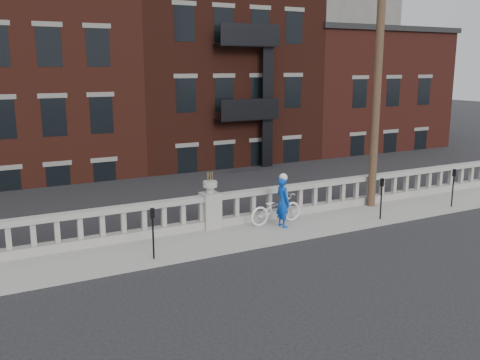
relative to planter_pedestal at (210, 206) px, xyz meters
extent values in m
plane|color=black|center=(0.00, -3.95, -0.83)|extent=(120.00, 120.00, 0.00)
cube|color=gray|center=(0.00, -0.95, -0.76)|extent=(32.00, 2.20, 0.15)
cube|color=gray|center=(0.00, 0.00, -0.56)|extent=(28.00, 0.34, 0.25)
cube|color=gray|center=(0.00, 0.00, 0.27)|extent=(28.00, 0.34, 0.16)
cube|color=gray|center=(0.00, 0.00, -0.13)|extent=(0.55, 0.55, 1.10)
cylinder|color=gray|center=(0.00, 0.00, 0.52)|extent=(0.24, 0.24, 0.20)
cylinder|color=gray|center=(0.00, 0.00, 0.70)|extent=(0.44, 0.44, 0.18)
cube|color=#605E59|center=(0.00, 0.35, -3.26)|extent=(36.00, 0.50, 5.15)
cube|color=black|center=(0.00, 22.00, -6.08)|extent=(80.00, 44.00, 0.50)
cube|color=#595651|center=(-2.00, 4.50, -3.83)|extent=(16.00, 7.00, 4.00)
cube|color=#595651|center=(22.00, 29.00, 3.17)|extent=(14.00, 14.00, 18.00)
cube|color=#491D15|center=(-4.00, 16.00, 1.17)|extent=(10.00, 14.00, 14.00)
cube|color=#39160F|center=(6.00, 16.00, 1.92)|extent=(10.00, 14.00, 15.50)
cube|color=#511F18|center=(16.00, 16.00, 0.17)|extent=(10.00, 14.00, 12.00)
cube|color=black|center=(16.00, 16.00, 6.32)|extent=(10.30, 14.30, 0.30)
cylinder|color=#422D1E|center=(6.20, -0.35, 4.32)|extent=(0.28, 0.28, 10.00)
cylinder|color=black|center=(-2.48, -1.80, -0.13)|extent=(0.05, 0.05, 1.10)
cube|color=black|center=(-2.48, -1.80, 0.55)|extent=(0.10, 0.08, 0.26)
cube|color=black|center=(-2.48, -1.85, 0.59)|extent=(0.06, 0.01, 0.08)
cylinder|color=black|center=(5.30, -1.80, -0.13)|extent=(0.05, 0.05, 1.10)
cube|color=black|center=(5.30, -1.80, 0.55)|extent=(0.10, 0.08, 0.26)
cube|color=black|center=(5.30, -1.85, 0.59)|extent=(0.06, 0.01, 0.08)
cylinder|color=black|center=(8.66, -1.80, -0.13)|extent=(0.05, 0.05, 1.10)
cube|color=black|center=(8.66, -1.80, 0.55)|extent=(0.10, 0.08, 0.26)
cube|color=black|center=(8.66, -1.85, 0.59)|extent=(0.06, 0.01, 0.08)
imported|color=white|center=(2.03, -0.58, -0.20)|extent=(1.86, 0.69, 0.97)
imported|color=#0B3DA9|center=(2.02, -0.99, 0.11)|extent=(0.38, 0.58, 1.59)
camera|label=1|loc=(-6.74, -14.49, 4.27)|focal=40.00mm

